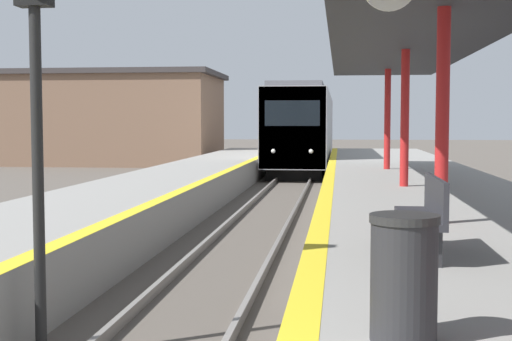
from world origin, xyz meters
The scene contains 6 objects.
train centered at (0.00, 37.53, 2.16)m, with size 2.81×22.04×4.24m.
signal_near centered at (-1.19, 4.64, 3.21)m, with size 0.36×0.31×4.60m.
station_canopy centered at (3.50, 11.93, 4.31)m, with size 3.59×25.51×3.51m.
trash_bin centered at (2.40, 2.66, 1.42)m, with size 0.50×0.50×0.91m.
bench centered at (2.93, 6.00, 1.45)m, with size 0.44×1.70×0.92m.
station_building centered at (-11.41, 39.38, 2.76)m, with size 12.33×8.08×5.49m.
Camera 1 is at (1.94, -2.44, 2.52)m, focal length 50.00 mm.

